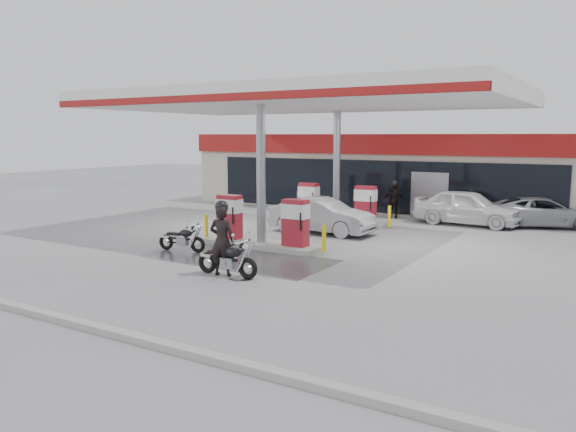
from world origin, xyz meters
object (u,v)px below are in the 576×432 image
(main_motorcycle, at_px, (228,260))
(hatchback_silver, at_px, (322,216))
(biker_main, at_px, (222,240))
(attendant, at_px, (302,200))
(parked_car_left, at_px, (312,194))
(biker_walking, at_px, (394,200))
(pump_island_near, at_px, (261,227))
(sedan_white, at_px, (467,207))
(pump_island_far, at_px, (336,208))
(parked_car_right, at_px, (543,212))
(parked_motorcycle, at_px, (182,239))

(main_motorcycle, distance_m, hatchback_silver, 7.67)
(biker_main, distance_m, attendant, 11.60)
(hatchback_silver, xyz_separation_m, parked_car_left, (-5.03, 8.40, -0.14))
(parked_car_left, distance_m, biker_walking, 6.65)
(attendant, height_order, hatchback_silver, attendant)
(hatchback_silver, height_order, biker_walking, biker_walking)
(pump_island_near, relative_size, biker_main, 2.56)
(sedan_white, distance_m, biker_walking, 3.57)
(pump_island_far, xyz_separation_m, parked_car_right, (8.00, 4.00, -0.06))
(biker_main, xyz_separation_m, parked_motorcycle, (-3.22, 1.95, -0.59))
(parked_motorcycle, xyz_separation_m, sedan_white, (6.92, 10.86, 0.37))
(hatchback_silver, height_order, parked_car_left, hatchback_silver)
(biker_main, bearing_deg, pump_island_near, -86.74)
(pump_island_near, distance_m, attendant, 7.38)
(parked_car_left, relative_size, parked_car_right, 0.86)
(attendant, relative_size, hatchback_silver, 0.39)
(pump_island_far, bearing_deg, parked_car_left, 126.87)
(sedan_white, xyz_separation_m, hatchback_silver, (-4.53, -5.21, -0.07))
(main_motorcycle, distance_m, parked_car_right, 15.42)
(pump_island_near, bearing_deg, pump_island_far, 90.00)
(pump_island_near, xyz_separation_m, parked_car_right, (8.00, 10.00, -0.06))
(sedan_white, distance_m, parked_car_right, 3.18)
(pump_island_near, distance_m, parked_car_right, 12.81)
(biker_main, bearing_deg, biker_walking, -106.03)
(hatchback_silver, distance_m, parked_car_left, 9.79)
(biker_main, xyz_separation_m, hatchback_silver, (-0.82, 7.60, -0.29))
(hatchback_silver, bearing_deg, main_motorcycle, -170.80)
(parked_motorcycle, distance_m, sedan_white, 12.89)
(parked_motorcycle, bearing_deg, main_motorcycle, -38.39)
(hatchback_silver, height_order, parked_car_right, hatchback_silver)
(biker_main, height_order, parked_car_right, biker_main)
(pump_island_far, bearing_deg, biker_main, -82.32)
(parked_motorcycle, bearing_deg, hatchback_silver, 58.27)
(sedan_white, distance_m, attendant, 7.59)
(biker_walking, bearing_deg, hatchback_silver, -118.71)
(main_motorcycle, distance_m, biker_walking, 13.15)
(main_motorcycle, distance_m, sedan_white, 13.28)
(biker_main, xyz_separation_m, attendant, (-3.67, 11.00, -0.15))
(biker_main, distance_m, parked_motorcycle, 3.81)
(hatchback_silver, bearing_deg, pump_island_far, 13.99)
(attendant, distance_m, parked_car_right, 10.75)
(parked_motorcycle, bearing_deg, pump_island_far, 68.18)
(parked_motorcycle, distance_m, parked_car_left, 14.30)
(sedan_white, height_order, parked_car_right, sedan_white)
(sedan_white, relative_size, parked_car_right, 0.99)
(hatchback_silver, bearing_deg, parked_motorcycle, 158.62)
(attendant, bearing_deg, biker_walking, -52.92)
(pump_island_far, bearing_deg, sedan_white, 29.06)
(parked_car_right, bearing_deg, pump_island_near, 118.47)
(parked_motorcycle, xyz_separation_m, parked_car_right, (9.87, 12.05, 0.24))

